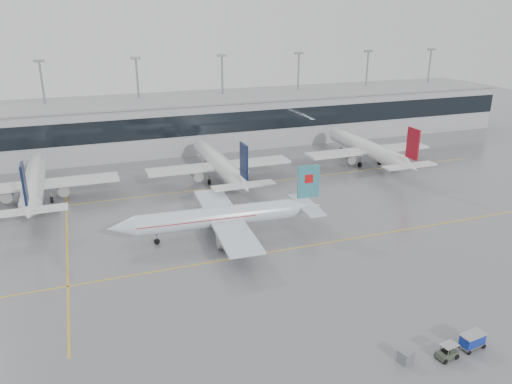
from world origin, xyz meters
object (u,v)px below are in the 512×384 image
object	(u,v)px
gse_unit	(406,356)
baggage_cart	(472,340)
air_canada_jet	(224,217)
baggage_tug	(447,354)

from	to	relation	value
gse_unit	baggage_cart	bearing A→B (deg)	-19.27
air_canada_jet	baggage_tug	size ratio (longest dim) A/B	10.17
baggage_cart	gse_unit	size ratio (longest dim) A/B	2.19
gse_unit	baggage_tug	bearing A→B (deg)	-28.22
baggage_cart	air_canada_jet	bearing A→B (deg)	107.24
air_canada_jet	gse_unit	xyz separation A→B (m)	(8.47, -34.90, -2.57)
baggage_tug	baggage_cart	xyz separation A→B (m)	(3.57, 0.47, 0.43)
baggage_tug	gse_unit	xyz separation A→B (m)	(-4.28, 0.94, 0.10)
baggage_tug	baggage_cart	size ratio (longest dim) A/B	1.15
air_canada_jet	gse_unit	world-z (taller)	air_canada_jet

